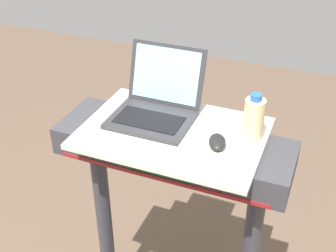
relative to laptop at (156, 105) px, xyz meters
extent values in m
cylinder|color=#38383D|center=(-0.24, -0.08, -0.62)|extent=(0.07, 0.07, 0.88)
cube|color=#38383D|center=(0.10, -0.08, -0.13)|extent=(0.90, 0.28, 0.11)
cube|color=#0C3F19|center=(0.10, -0.22, -0.13)|extent=(0.24, 0.01, 0.06)
cube|color=maroon|center=(0.10, -0.22, -0.17)|extent=(0.81, 0.00, 0.02)
cube|color=beige|center=(0.10, -0.08, -0.06)|extent=(0.67, 0.47, 0.02)
cube|color=#2D2D30|center=(0.00, -0.05, -0.04)|extent=(0.31, 0.24, 0.02)
cube|color=black|center=(0.00, -0.07, -0.03)|extent=(0.25, 0.13, 0.00)
cube|color=#2D2D30|center=(0.00, 0.10, 0.08)|extent=(0.31, 0.08, 0.23)
cube|color=#8CCCF2|center=(0.00, 0.10, 0.08)|extent=(0.27, 0.06, 0.20)
ellipsoid|color=black|center=(0.28, -0.11, -0.03)|extent=(0.09, 0.11, 0.03)
cylinder|color=beige|center=(0.38, -0.01, 0.03)|extent=(0.07, 0.07, 0.15)
cylinder|color=#2659A5|center=(0.38, -0.01, 0.12)|extent=(0.04, 0.04, 0.02)
camera|label=1|loc=(0.60, -1.35, 0.84)|focal=47.13mm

